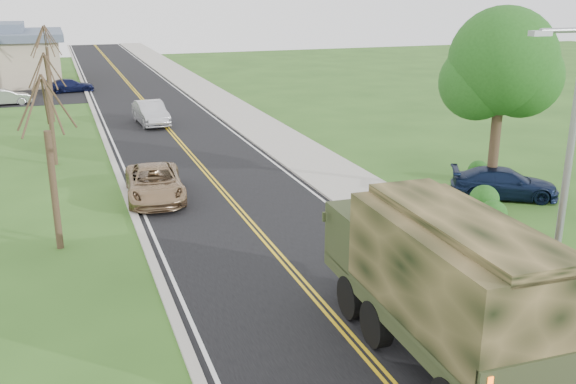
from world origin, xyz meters
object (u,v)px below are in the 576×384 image
pickup_navy (504,183)px  sedan_silver (151,113)px  suv_champagne (155,183)px  military_truck (440,273)px

pickup_navy → sedan_silver: bearing=58.4°
suv_champagne → sedan_silver: bearing=86.8°
military_truck → suv_champagne: military_truck is taller
military_truck → sedan_silver: size_ratio=1.66×
sedan_silver → military_truck: bearing=-89.8°
suv_champagne → pickup_navy: 15.15m
military_truck → suv_champagne: bearing=108.6°
sedan_silver → pickup_navy: (12.10, -21.24, -0.13)m
pickup_navy → military_truck: bearing=164.5°
military_truck → pickup_navy: 13.99m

